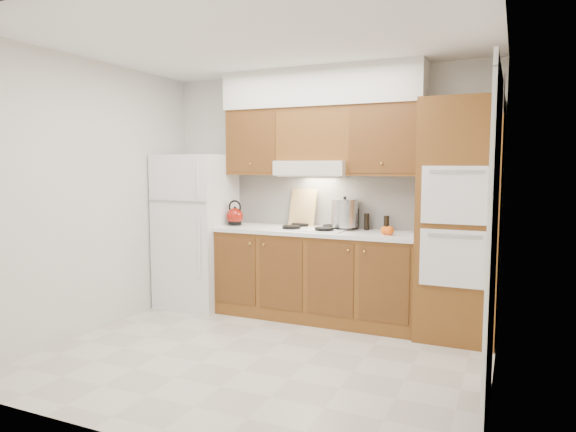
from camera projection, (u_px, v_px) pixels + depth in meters
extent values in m
plane|color=beige|center=(262.00, 356.00, 4.33)|extent=(3.60, 3.60, 0.00)
plane|color=white|center=(260.00, 40.00, 4.07)|extent=(3.60, 3.60, 0.00)
cube|color=silver|center=(324.00, 193.00, 5.57)|extent=(3.60, 0.02, 2.60)
cube|color=silver|center=(94.00, 197.00, 4.93)|extent=(0.02, 3.00, 2.60)
cube|color=silver|center=(498.00, 210.00, 3.47)|extent=(0.02, 3.00, 2.60)
cube|color=white|center=(197.00, 231.00, 5.85)|extent=(0.75, 0.72, 1.72)
cube|color=brown|center=(316.00, 276.00, 5.37)|extent=(2.11, 0.60, 0.90)
cube|color=white|center=(316.00, 232.00, 5.31)|extent=(2.13, 0.62, 0.04)
cube|color=white|center=(326.00, 201.00, 5.55)|extent=(2.11, 0.03, 0.56)
cube|color=brown|center=(459.00, 220.00, 4.71)|extent=(0.70, 0.65, 2.20)
cube|color=brown|center=(258.00, 143.00, 5.65)|extent=(0.63, 0.33, 0.70)
cube|color=brown|center=(387.00, 140.00, 5.07)|extent=(0.73, 0.33, 0.70)
cube|color=silver|center=(314.00, 168.00, 5.34)|extent=(0.75, 0.45, 0.15)
cube|color=brown|center=(317.00, 135.00, 5.36)|extent=(0.75, 0.33, 0.55)
cube|color=silver|center=(321.00, 88.00, 5.28)|extent=(2.13, 0.36, 0.40)
cube|color=white|center=(312.00, 229.00, 5.35)|extent=(0.74, 0.50, 0.01)
cube|color=black|center=(493.00, 255.00, 3.19)|extent=(0.02, 0.90, 2.10)
cylinder|color=#3F3833|center=(503.00, 93.00, 3.90)|extent=(0.02, 0.30, 0.30)
sphere|color=maroon|center=(235.00, 216.00, 5.68)|extent=(0.22, 0.22, 0.18)
cube|color=tan|center=(303.00, 208.00, 5.57)|extent=(0.33, 0.16, 0.41)
cylinder|color=silver|center=(345.00, 213.00, 5.29)|extent=(0.29, 0.29, 0.28)
cylinder|color=black|center=(356.00, 219.00, 5.39)|extent=(0.06, 0.06, 0.21)
cylinder|color=black|center=(367.00, 222.00, 5.28)|extent=(0.06, 0.06, 0.17)
cylinder|color=black|center=(386.00, 224.00, 5.16)|extent=(0.06, 0.06, 0.16)
sphere|color=#FD520D|center=(389.00, 231.00, 4.89)|extent=(0.09, 0.09, 0.09)
sphere|color=#FF4E0D|center=(385.00, 230.00, 4.94)|extent=(0.10, 0.10, 0.08)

